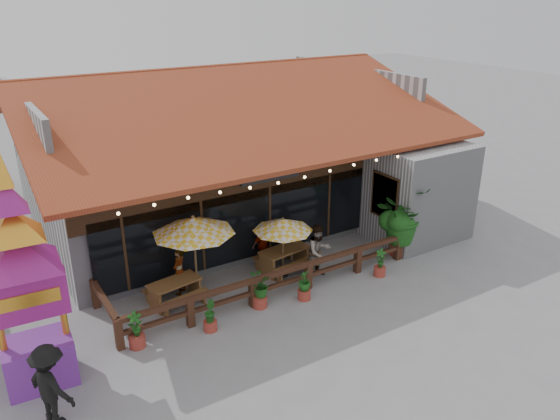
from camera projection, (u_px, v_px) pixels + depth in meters
ground at (312, 277)px, 17.96m from camera, size 100.00×100.00×0.00m
restaurant_building at (226, 162)px, 22.47m from camera, size 15.50×14.73×6.09m
patio_railing at (256, 282)px, 16.42m from camera, size 10.00×2.60×0.92m
umbrella_left at (193, 226)px, 16.11m from camera, size 2.91×2.91×2.66m
umbrella_right at (283, 225)px, 17.40m from camera, size 2.40×2.40×2.09m
picnic_table_left at (175, 288)px, 16.31m from camera, size 1.74×1.56×0.74m
picnic_table_right at (284, 256)px, 18.22m from camera, size 1.84×1.65×0.80m
thai_sign_tower at (20, 258)px, 11.97m from camera, size 2.45×2.45×6.28m
tropical_plant at (402, 217)px, 19.02m from camera, size 2.27×2.13×2.53m
diner_a at (179, 271)px, 16.74m from camera, size 0.68×0.67×1.57m
diner_b at (319, 251)px, 17.70m from camera, size 0.90×0.70×1.83m
diner_c at (263, 245)px, 18.62m from camera, size 0.84×0.36×1.42m
pedestrian at (50, 385)px, 11.65m from camera, size 1.23×1.43×1.92m
planter_a at (136, 332)px, 14.31m from camera, size 0.43×0.43×1.06m
planter_b at (210, 317)px, 15.02m from camera, size 0.40×0.43×0.93m
planter_c at (260, 289)px, 16.07m from camera, size 0.83×0.78×1.07m
planter_d at (304, 286)px, 16.53m from camera, size 0.51×0.51×0.97m
planter_e at (380, 265)px, 17.93m from camera, size 0.40×0.40×0.96m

